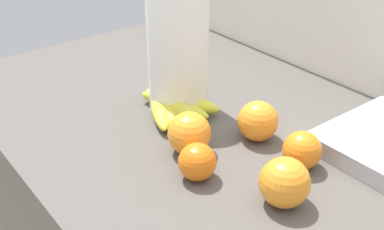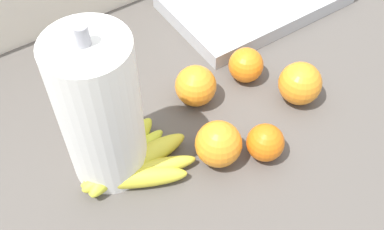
{
  "view_description": "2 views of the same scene",
  "coord_description": "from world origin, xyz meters",
  "px_view_note": "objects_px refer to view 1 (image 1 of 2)",
  "views": [
    {
      "loc": [
        0.54,
        -0.56,
        1.43
      ],
      "look_at": [
        -0.11,
        -0.05,
        0.96
      ],
      "focal_mm": 45.65,
      "sensor_mm": 36.0,
      "label": 1
    },
    {
      "loc": [
        -0.35,
        -0.45,
        1.62
      ],
      "look_at": [
        -0.05,
        -0.01,
        0.95
      ],
      "focal_mm": 44.25,
      "sensor_mm": 36.0,
      "label": 2
    }
  ],
  "objects_px": {
    "orange_center": "(285,182)",
    "orange_far_right": "(189,133)",
    "orange_back_right": "(258,121)",
    "banana_bunch": "(172,106)",
    "orange_front": "(197,162)",
    "orange_back_left": "(302,150)",
    "paper_towel_roll": "(178,46)"
  },
  "relations": [
    {
      "from": "orange_back_right",
      "to": "paper_towel_roll",
      "type": "height_order",
      "value": "paper_towel_roll"
    },
    {
      "from": "banana_bunch",
      "to": "orange_front",
      "type": "height_order",
      "value": "orange_front"
    },
    {
      "from": "orange_front",
      "to": "orange_far_right",
      "type": "distance_m",
      "value": 0.08
    },
    {
      "from": "banana_bunch",
      "to": "orange_center",
      "type": "xyz_separation_m",
      "value": [
        0.35,
        -0.03,
        0.02
      ]
    },
    {
      "from": "orange_center",
      "to": "orange_back_right",
      "type": "bearing_deg",
      "value": 147.62
    },
    {
      "from": "orange_center",
      "to": "orange_far_right",
      "type": "relative_size",
      "value": 1.01
    },
    {
      "from": "orange_back_right",
      "to": "orange_back_left",
      "type": "distance_m",
      "value": 0.12
    },
    {
      "from": "orange_center",
      "to": "orange_back_right",
      "type": "height_order",
      "value": "orange_center"
    },
    {
      "from": "orange_far_right",
      "to": "orange_back_right",
      "type": "bearing_deg",
      "value": 72.08
    },
    {
      "from": "banana_bunch",
      "to": "paper_towel_roll",
      "type": "relative_size",
      "value": 0.66
    },
    {
      "from": "orange_front",
      "to": "orange_far_right",
      "type": "relative_size",
      "value": 0.82
    },
    {
      "from": "orange_center",
      "to": "orange_far_right",
      "type": "xyz_separation_m",
      "value": [
        -0.21,
        -0.03,
        -0.0
      ]
    },
    {
      "from": "orange_front",
      "to": "paper_towel_roll",
      "type": "distance_m",
      "value": 0.29
    },
    {
      "from": "banana_bunch",
      "to": "orange_front",
      "type": "relative_size",
      "value": 3.04
    },
    {
      "from": "orange_center",
      "to": "orange_back_left",
      "type": "relative_size",
      "value": 1.18
    },
    {
      "from": "banana_bunch",
      "to": "orange_center",
      "type": "relative_size",
      "value": 2.46
    },
    {
      "from": "orange_back_left",
      "to": "orange_far_right",
      "type": "height_order",
      "value": "orange_far_right"
    },
    {
      "from": "banana_bunch",
      "to": "orange_front",
      "type": "xyz_separation_m",
      "value": [
        0.21,
        -0.1,
        0.01
      ]
    },
    {
      "from": "orange_center",
      "to": "orange_back_right",
      "type": "xyz_separation_m",
      "value": [
        -0.17,
        0.1,
        -0.0
      ]
    },
    {
      "from": "orange_back_left",
      "to": "orange_center",
      "type": "bearing_deg",
      "value": -63.22
    },
    {
      "from": "orange_front",
      "to": "paper_towel_roll",
      "type": "xyz_separation_m",
      "value": [
        -0.23,
        0.13,
        0.11
      ]
    },
    {
      "from": "orange_back_right",
      "to": "orange_far_right",
      "type": "height_order",
      "value": "orange_far_right"
    },
    {
      "from": "orange_back_left",
      "to": "orange_far_right",
      "type": "relative_size",
      "value": 0.85
    },
    {
      "from": "paper_towel_roll",
      "to": "orange_front",
      "type": "bearing_deg",
      "value": -29.63
    },
    {
      "from": "orange_front",
      "to": "orange_back_left",
      "type": "xyz_separation_m",
      "value": [
        0.09,
        0.17,
        0.0
      ]
    },
    {
      "from": "paper_towel_roll",
      "to": "banana_bunch",
      "type": "bearing_deg",
      "value": -58.03
    },
    {
      "from": "banana_bunch",
      "to": "orange_back_right",
      "type": "height_order",
      "value": "orange_back_right"
    },
    {
      "from": "orange_center",
      "to": "orange_back_right",
      "type": "distance_m",
      "value": 0.2
    },
    {
      "from": "banana_bunch",
      "to": "orange_far_right",
      "type": "distance_m",
      "value": 0.15
    },
    {
      "from": "orange_front",
      "to": "orange_back_right",
      "type": "relative_size",
      "value": 0.84
    },
    {
      "from": "orange_front",
      "to": "paper_towel_roll",
      "type": "relative_size",
      "value": 0.22
    },
    {
      "from": "orange_front",
      "to": "paper_towel_roll",
      "type": "height_order",
      "value": "paper_towel_roll"
    }
  ]
}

